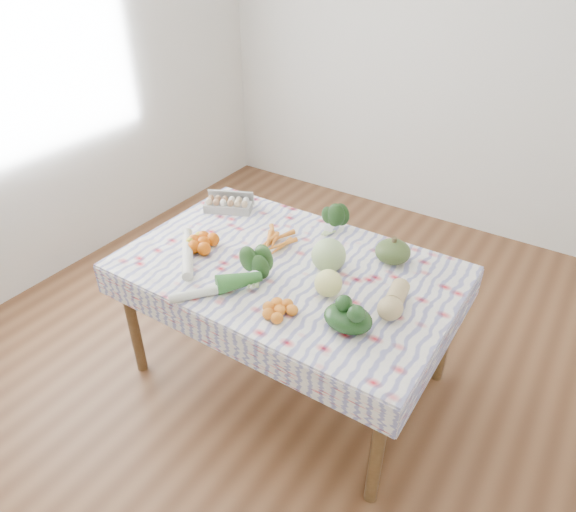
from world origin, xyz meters
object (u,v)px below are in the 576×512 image
at_px(cabbage, 329,255).
at_px(grapefruit, 328,283).
at_px(dining_table, 288,279).
at_px(butternut_squash, 394,299).
at_px(kabocha_squash, 393,251).
at_px(egg_carton, 228,206).

xyz_separation_m(cabbage, grapefruit, (0.10, -0.17, -0.02)).
bearing_deg(dining_table, cabbage, 23.22).
bearing_deg(cabbage, grapefruit, -60.81).
height_order(butternut_squash, grapefruit, grapefruit).
distance_m(dining_table, grapefruit, 0.33).
relative_size(kabocha_squash, butternut_squash, 0.73).
bearing_deg(grapefruit, egg_carton, 157.11).
distance_m(dining_table, egg_carton, 0.68).
height_order(kabocha_squash, cabbage, cabbage).
xyz_separation_m(egg_carton, grapefruit, (0.89, -0.38, 0.03)).
bearing_deg(egg_carton, grapefruit, -47.81).
relative_size(dining_table, butternut_squash, 6.55).
xyz_separation_m(kabocha_squash, grapefruit, (-0.14, -0.42, 0.01)).
distance_m(dining_table, kabocha_squash, 0.55).
relative_size(dining_table, egg_carton, 5.78).
bearing_deg(kabocha_squash, butternut_squash, -65.47).
relative_size(egg_carton, cabbage, 1.62).
height_order(dining_table, cabbage, cabbage).
relative_size(dining_table, cabbage, 9.38).
xyz_separation_m(egg_carton, butternut_squash, (1.19, -0.31, 0.02)).
xyz_separation_m(kabocha_squash, butternut_squash, (0.16, -0.35, -0.00)).
distance_m(dining_table, butternut_squash, 0.60).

